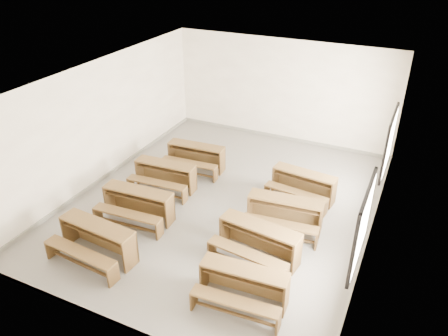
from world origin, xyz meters
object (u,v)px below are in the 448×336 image
at_px(desk_set_2, 165,174).
at_px(desk_set_4, 243,283).
at_px(desk_set_6, 285,211).
at_px(desk_set_1, 138,202).
at_px(desk_set_3, 196,155).
at_px(desk_set_7, 303,184).
at_px(desk_set_0, 97,238).
at_px(desk_set_5, 258,240).

distance_m(desk_set_2, desk_set_4, 4.41).
bearing_deg(desk_set_4, desk_set_2, 136.67).
height_order(desk_set_2, desk_set_6, desk_set_6).
xyz_separation_m(desk_set_1, desk_set_2, (-0.16, 1.43, -0.02)).
distance_m(desk_set_3, desk_set_7, 3.18).
bearing_deg(desk_set_7, desk_set_3, -176.98).
xyz_separation_m(desk_set_0, desk_set_5, (3.02, 1.38, -0.00)).
xyz_separation_m(desk_set_1, desk_set_5, (3.05, -0.10, 0.01)).
bearing_deg(desk_set_7, desk_set_2, -155.72).
height_order(desk_set_4, desk_set_7, desk_set_4).
relative_size(desk_set_1, desk_set_6, 0.98).
distance_m(desk_set_4, desk_set_5, 1.27).
bearing_deg(desk_set_1, desk_set_3, 85.08).
distance_m(desk_set_3, desk_set_4, 5.17).
distance_m(desk_set_2, desk_set_3, 1.30).
distance_m(desk_set_0, desk_set_5, 3.32).
bearing_deg(desk_set_7, desk_set_4, -82.97).
relative_size(desk_set_5, desk_set_6, 1.03).
relative_size(desk_set_1, desk_set_7, 1.02).
bearing_deg(desk_set_5, desk_set_2, 161.30).
distance_m(desk_set_1, desk_set_3, 2.71).
xyz_separation_m(desk_set_0, desk_set_7, (3.21, 3.99, -0.03)).
height_order(desk_set_0, desk_set_2, desk_set_0).
bearing_deg(desk_set_0, desk_set_3, 93.91).
bearing_deg(desk_set_3, desk_set_6, -30.99).
height_order(desk_set_4, desk_set_5, desk_set_5).
relative_size(desk_set_0, desk_set_3, 1.07).
relative_size(desk_set_4, desk_set_5, 0.92).
xyz_separation_m(desk_set_2, desk_set_7, (3.39, 1.07, -0.00)).
bearing_deg(desk_set_5, desk_set_3, 143.64).
distance_m(desk_set_1, desk_set_4, 3.52).
distance_m(desk_set_0, desk_set_1, 1.48).
bearing_deg(desk_set_2, desk_set_1, -87.34).
bearing_deg(desk_set_2, desk_set_0, -89.95).
distance_m(desk_set_1, desk_set_7, 4.09).
relative_size(desk_set_5, desk_set_7, 1.07).
relative_size(desk_set_1, desk_set_2, 1.04).
bearing_deg(desk_set_7, desk_set_1, -135.46).
bearing_deg(desk_set_2, desk_set_3, 76.71).
height_order(desk_set_1, desk_set_7, desk_set_1).
relative_size(desk_set_2, desk_set_3, 1.00).
height_order(desk_set_3, desk_set_5, desk_set_5).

